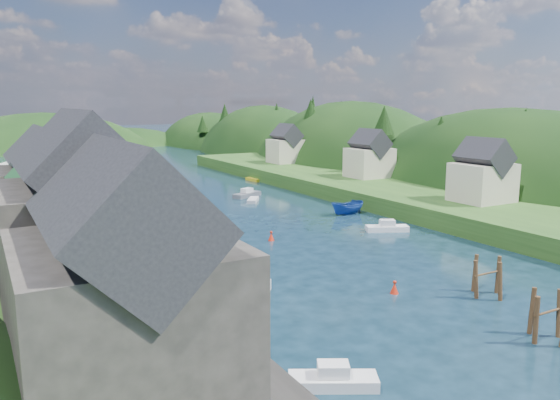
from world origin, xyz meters
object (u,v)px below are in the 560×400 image
piling_cluster_near (548,321)px  channel_buoy_far (271,236)px  channel_buoy_near (394,288)px  piling_cluster_far (487,280)px

piling_cluster_near → channel_buoy_far: piling_cluster_near is taller
piling_cluster_near → channel_buoy_near: size_ratio=3.47×
channel_buoy_far → channel_buoy_near: bearing=-88.5°
piling_cluster_far → channel_buoy_near: bearing=147.0°
piling_cluster_far → channel_buoy_near: size_ratio=3.34×
channel_buoy_near → channel_buoy_far: bearing=91.5°
piling_cluster_far → channel_buoy_far: piling_cluster_far is taller
channel_buoy_near → channel_buoy_far: 19.97m
channel_buoy_near → piling_cluster_far: bearing=-33.0°
piling_cluster_far → channel_buoy_far: size_ratio=3.34×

